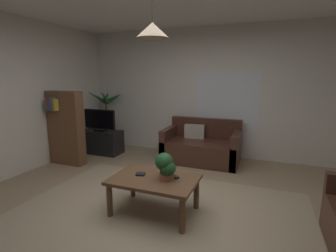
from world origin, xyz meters
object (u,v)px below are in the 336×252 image
Objects in this scene: couch_under_window at (201,148)px; book_on_table_0 at (141,174)px; potted_plant_on_table at (166,166)px; tv_stand at (101,142)px; tv at (100,120)px; remote_on_table_0 at (174,176)px; bookshelf_corner at (66,127)px; pendant_lamp at (152,30)px; potted_palm_corner at (107,119)px; coffee_table at (154,183)px.

book_on_table_0 is at bearing -96.78° from couch_under_window.
potted_plant_on_table is (0.10, -2.13, 0.35)m from couch_under_window.
tv_stand is (-2.19, -0.26, -0.03)m from couch_under_window.
tv is at bearing 141.08° from potted_plant_on_table.
bookshelf_corner is (-2.54, 0.93, 0.26)m from remote_on_table_0.
tv is 1.30× the size of pendant_lamp.
potted_palm_corner is at bearing 89.71° from bookshelf_corner.
pendant_lamp is (2.32, -1.05, 1.45)m from bookshelf_corner.
tv is (-2.28, 1.84, 0.12)m from potted_plant_on_table.
potted_palm_corner reaches higher than tv.
potted_plant_on_table is 0.57× the size of pendant_lamp.
tv reaches higher than couch_under_window.
remote_on_table_0 is at bearing 12.02° from book_on_table_0.
remote_on_table_0 is 3.40m from potted_palm_corner.
potted_palm_corner is (-2.37, 0.24, 0.39)m from couch_under_window.
couch_under_window reaches higher than book_on_table_0.
bookshelf_corner is (-2.37, -1.09, 0.44)m from couch_under_window.
remote_on_table_0 is 1.72m from pendant_lamp.
book_on_table_0 is 1.72m from pendant_lamp.
tv_stand is 0.49m from tv.
pendant_lamp is (-0.00, -0.00, 1.78)m from coffee_table.
potted_plant_on_table is 0.23× the size of bookshelf_corner.
potted_palm_corner is (-2.46, 2.37, 0.05)m from potted_plant_on_table.
couch_under_window is at bearing -5.72° from potted_palm_corner.
book_on_table_0 is 0.15× the size of tv.
potted_palm_corner reaches higher than coffee_table.
bookshelf_corner is 2.43× the size of pendant_lamp.
couch_under_window is 13.16× the size of book_on_table_0.
potted_plant_on_table is (0.15, 0.01, 0.24)m from coffee_table.
tv reaches higher than potted_plant_on_table.
coffee_table is 1.16× the size of tv_stand.
pendant_lamp reaches higher than potted_palm_corner.
pendant_lamp is (2.31, -2.38, 1.50)m from potted_palm_corner.
bookshelf_corner reaches higher than book_on_table_0.
bookshelf_corner is (-2.32, 1.05, 0.34)m from coffee_table.
potted_plant_on_table is at bearing -38.92° from tv.
remote_on_table_0 is at bearing -85.40° from couch_under_window.
tv_stand is at bearing 87.29° from remote_on_table_0.
pendant_lamp reaches higher than tv_stand.
couch_under_window is 2.14m from book_on_table_0.
coffee_table is at bearing -41.01° from tv.
book_on_table_0 is at bearing -25.68° from bookshelf_corner.
book_on_table_0 is at bearing 171.32° from coffee_table.
coffee_table is 6.50× the size of remote_on_table_0.
book_on_table_0 and remote_on_table_0 have the same top height.
pendant_lamp is at bearing -165.96° from coffee_table.
potted_palm_corner is at bearing 136.13° from potted_plant_on_table.
potted_plant_on_table reaches higher than tv_stand.
couch_under_window reaches higher than coffee_table.
potted_plant_on_table is 2.68m from bookshelf_corner.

